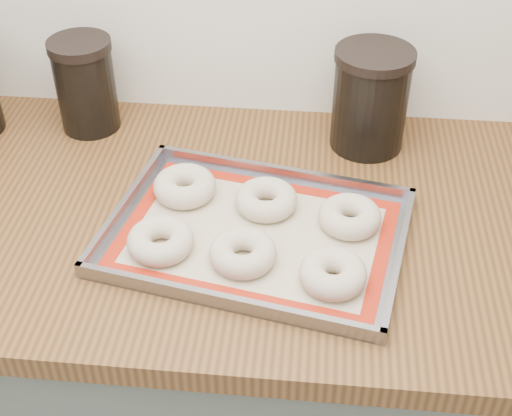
# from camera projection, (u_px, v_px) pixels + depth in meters

# --- Properties ---
(cabinet) EXTENTS (3.00, 0.65, 0.86)m
(cabinet) POSITION_uv_depth(u_px,v_px,m) (149.00, 377.00, 1.50)
(cabinet) COLOR #5A6156
(cabinet) RESTS_ON floor
(countertop) EXTENTS (3.06, 0.68, 0.04)m
(countertop) POSITION_uv_depth(u_px,v_px,m) (124.00, 212.00, 1.21)
(countertop) COLOR brown
(countertop) RESTS_ON cabinet
(baking_tray) EXTENTS (0.51, 0.41, 0.03)m
(baking_tray) POSITION_uv_depth(u_px,v_px,m) (256.00, 234.00, 1.13)
(baking_tray) COLOR gray
(baking_tray) RESTS_ON countertop
(baking_mat) EXTENTS (0.47, 0.36, 0.00)m
(baking_mat) POSITION_uv_depth(u_px,v_px,m) (256.00, 235.00, 1.13)
(baking_mat) COLOR #C6B793
(baking_mat) RESTS_ON baking_tray
(bagel_front_left) EXTENTS (0.14, 0.14, 0.04)m
(bagel_front_left) POSITION_uv_depth(u_px,v_px,m) (161.00, 241.00, 1.09)
(bagel_front_left) COLOR beige
(bagel_front_left) RESTS_ON baking_mat
(bagel_front_mid) EXTENTS (0.13, 0.13, 0.04)m
(bagel_front_mid) POSITION_uv_depth(u_px,v_px,m) (243.00, 253.00, 1.07)
(bagel_front_mid) COLOR beige
(bagel_front_mid) RESTS_ON baking_mat
(bagel_front_right) EXTENTS (0.12, 0.12, 0.04)m
(bagel_front_right) POSITION_uv_depth(u_px,v_px,m) (333.00, 274.00, 1.03)
(bagel_front_right) COLOR beige
(bagel_front_right) RESTS_ON baking_mat
(bagel_back_left) EXTENTS (0.14, 0.14, 0.04)m
(bagel_back_left) POSITION_uv_depth(u_px,v_px,m) (185.00, 186.00, 1.20)
(bagel_back_left) COLOR beige
(bagel_back_left) RESTS_ON baking_mat
(bagel_back_mid) EXTENTS (0.12, 0.12, 0.04)m
(bagel_back_mid) POSITION_uv_depth(u_px,v_px,m) (266.00, 200.00, 1.17)
(bagel_back_mid) COLOR beige
(bagel_back_mid) RESTS_ON baking_mat
(bagel_back_right) EXTENTS (0.13, 0.13, 0.04)m
(bagel_back_right) POSITION_uv_depth(u_px,v_px,m) (350.00, 217.00, 1.14)
(bagel_back_right) COLOR beige
(bagel_back_right) RESTS_ON baking_mat
(canister_mid) EXTENTS (0.12, 0.12, 0.18)m
(canister_mid) POSITION_uv_depth(u_px,v_px,m) (86.00, 85.00, 1.33)
(canister_mid) COLOR black
(canister_mid) RESTS_ON countertop
(canister_right) EXTENTS (0.14, 0.14, 0.19)m
(canister_right) POSITION_uv_depth(u_px,v_px,m) (370.00, 99.00, 1.28)
(canister_right) COLOR black
(canister_right) RESTS_ON countertop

